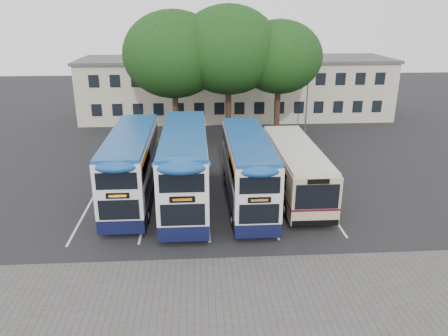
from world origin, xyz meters
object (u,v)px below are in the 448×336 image
at_px(tree_right, 279,57).
at_px(bus_dd_mid, 185,164).
at_px(bus_dd_left, 132,164).
at_px(bus_single, 295,166).
at_px(bus_dd_right, 248,167).
at_px(tree_mid, 229,50).
at_px(lamp_post, 309,78).
at_px(tree_left, 174,55).

relative_size(tree_right, bus_dd_mid, 0.96).
height_order(bus_dd_left, bus_dd_mid, bus_dd_mid).
relative_size(tree_right, bus_single, 0.99).
bearing_deg(bus_single, bus_dd_right, -155.54).
distance_m(tree_right, bus_single, 13.10).
distance_m(tree_right, bus_dd_left, 17.22).
xyz_separation_m(tree_mid, bus_dd_right, (0.17, -13.29, -5.53)).
distance_m(lamp_post, bus_single, 15.35).
height_order(bus_dd_right, bus_single, bus_dd_right).
distance_m(lamp_post, bus_dd_right, 17.65).
height_order(tree_mid, tree_right, tree_mid).
height_order(lamp_post, bus_dd_mid, lamp_post).
xyz_separation_m(tree_left, bus_single, (7.86, -12.14, -5.68)).
bearing_deg(tree_mid, bus_single, -74.46).
bearing_deg(bus_dd_mid, bus_dd_left, 168.21).
bearing_deg(tree_left, tree_right, -1.67).
relative_size(tree_mid, bus_dd_left, 1.14).
height_order(tree_mid, bus_dd_left, tree_mid).
xyz_separation_m(lamp_post, tree_left, (-12.07, -2.23, 2.34)).
distance_m(tree_left, bus_dd_right, 15.27).
height_order(tree_right, bus_dd_right, tree_right).
distance_m(tree_mid, bus_dd_left, 15.07).
bearing_deg(bus_dd_right, bus_single, 24.46).
bearing_deg(lamp_post, bus_dd_right, -114.93).
bearing_deg(tree_mid, bus_dd_left, -118.28).
xyz_separation_m(tree_left, tree_right, (8.83, -0.26, -0.25)).
xyz_separation_m(tree_mid, bus_dd_left, (-6.65, -12.37, -5.48)).
relative_size(tree_left, bus_single, 1.07).
distance_m(bus_dd_left, bus_single, 9.98).
xyz_separation_m(bus_dd_mid, bus_single, (6.79, 1.16, -0.70)).
xyz_separation_m(tree_right, bus_dd_mid, (-7.77, -13.05, -4.74)).
xyz_separation_m(tree_left, bus_dd_mid, (1.06, -13.31, -4.98)).
distance_m(tree_mid, bus_dd_right, 14.40).
height_order(lamp_post, tree_right, tree_right).
distance_m(tree_left, tree_right, 8.84).
distance_m(bus_dd_left, bus_dd_mid, 3.23).
bearing_deg(tree_right, bus_dd_left, -131.40).
bearing_deg(tree_left, tree_mid, -3.51).
height_order(tree_left, tree_mid, tree_mid).
distance_m(bus_dd_right, bus_single, 3.48).
relative_size(tree_mid, bus_single, 1.11).
xyz_separation_m(bus_dd_right, bus_single, (3.13, 1.42, -0.50)).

